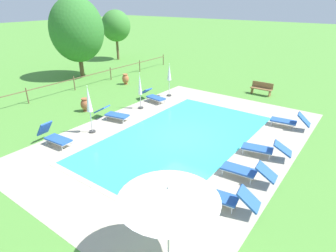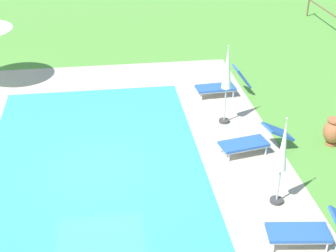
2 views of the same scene
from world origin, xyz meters
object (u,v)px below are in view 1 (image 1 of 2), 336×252
object	(u,v)px
sun_lounger_south_near_corner	(227,197)
patio_umbrella_closed_row_west	(89,102)
terracotta_urn_near_fence	(85,104)
sun_lounger_north_end	(289,121)
sun_lounger_south_far	(153,96)
sun_lounger_north_far	(54,136)
sun_lounger_south_mid	(247,171)
sun_lounger_north_mid	(265,149)
tree_west_mid	(116,26)
sun_lounger_north_near_steps	(113,114)
tree_far_west	(77,30)
patio_umbrella_closed_row_centre	(169,74)
terracotta_urn_by_tree	(125,79)
patio_umbrella_closed_row_mid_west	(140,87)
wooden_bench_lawn_side	(262,88)
patio_umbrella_open_foreground	(169,194)

from	to	relation	value
sun_lounger_south_near_corner	patio_umbrella_closed_row_west	bearing A→B (deg)	81.64
sun_lounger_south_near_corner	terracotta_urn_near_fence	bearing A→B (deg)	74.70
sun_lounger_north_end	sun_lounger_south_far	xyz separation A→B (m)	(-0.98, 8.46, -0.02)
sun_lounger_north_far	sun_lounger_south_mid	bearing A→B (deg)	-72.67
sun_lounger_north_mid	terracotta_urn_near_fence	bearing A→B (deg)	95.78
patio_umbrella_closed_row_west	terracotta_urn_near_fence	size ratio (longest dim) A/B	3.02
tree_west_mid	sun_lounger_north_near_steps	bearing A→B (deg)	-135.66
sun_lounger_south_far	tree_far_west	distance (m)	9.94
sun_lounger_south_near_corner	terracotta_urn_near_fence	distance (m)	11.10
patio_umbrella_closed_row_west	patio_umbrella_closed_row_centre	world-z (taller)	patio_umbrella_closed_row_west
sun_lounger_south_mid	terracotta_urn_by_tree	bearing A→B (deg)	62.15
sun_lounger_north_far	terracotta_urn_near_fence	world-z (taller)	sun_lounger_north_far
patio_umbrella_closed_row_mid_west	wooden_bench_lawn_side	bearing A→B (deg)	-35.14
sun_lounger_north_end	patio_umbrella_closed_row_mid_west	xyz separation A→B (m)	(-2.48, 8.22, 1.01)
patio_umbrella_open_foreground	sun_lounger_north_mid	bearing A→B (deg)	-1.24
patio_umbrella_closed_row_centre	sun_lounger_south_far	bearing A→B (deg)	172.14
wooden_bench_lawn_side	tree_far_west	size ratio (longest dim) A/B	0.23
sun_lounger_south_near_corner	patio_umbrella_closed_row_mid_west	xyz separation A→B (m)	(5.27, 8.33, 1.01)
sun_lounger_south_near_corner	terracotta_urn_by_tree	world-z (taller)	sun_lounger_south_near_corner
sun_lounger_north_far	patio_umbrella_closed_row_west	world-z (taller)	patio_umbrella_closed_row_west
sun_lounger_north_near_steps	patio_umbrella_closed_row_centre	bearing A→B (deg)	-0.72
sun_lounger_north_near_steps	sun_lounger_north_far	size ratio (longest dim) A/B	1.14
patio_umbrella_open_foreground	patio_umbrella_closed_row_west	size ratio (longest dim) A/B	0.99
sun_lounger_north_far	patio_umbrella_closed_row_mid_west	bearing A→B (deg)	-1.09
sun_lounger_north_end	tree_far_west	distance (m)	17.98
sun_lounger_north_far	wooden_bench_lawn_side	xyz separation A→B (m)	(13.17, -5.18, 0.07)
patio_umbrella_closed_row_west	wooden_bench_lawn_side	size ratio (longest dim) A/B	1.64
terracotta_urn_near_fence	patio_umbrella_closed_row_centre	bearing A→B (deg)	-23.63
patio_umbrella_closed_row_centre	terracotta_urn_by_tree	bearing A→B (deg)	85.50
wooden_bench_lawn_side	sun_lounger_north_near_steps	bearing A→B (deg)	151.44
sun_lounger_north_end	patio_umbrella_closed_row_west	distance (m)	10.37
sun_lounger_south_mid	sun_lounger_south_far	world-z (taller)	sun_lounger_south_far
patio_umbrella_open_foreground	patio_umbrella_closed_row_west	world-z (taller)	patio_umbrella_closed_row_west
sun_lounger_south_far	sun_lounger_north_mid	bearing A→B (deg)	-108.14
sun_lounger_north_end	patio_umbrella_open_foreground	xyz separation A→B (m)	(-10.57, 0.17, 1.76)
sun_lounger_north_near_steps	sun_lounger_north_end	bearing A→B (deg)	-60.25
sun_lounger_south_near_corner	sun_lounger_south_mid	world-z (taller)	sun_lounger_south_near_corner
patio_umbrella_closed_row_mid_west	tree_west_mid	xyz separation A→B (m)	(10.26, 12.34, 2.18)
patio_umbrella_closed_row_centre	tree_far_west	distance (m)	9.67
sun_lounger_south_mid	wooden_bench_lawn_side	world-z (taller)	wooden_bench_lawn_side
patio_umbrella_closed_row_west	terracotta_urn_near_fence	xyz separation A→B (m)	(1.75, 2.67, -1.22)
sun_lounger_south_mid	sun_lounger_north_near_steps	bearing A→B (deg)	82.53
patio_umbrella_closed_row_mid_west	tree_far_west	bearing A→B (deg)	72.36
sun_lounger_south_near_corner	patio_umbrella_closed_row_mid_west	distance (m)	9.90
sun_lounger_south_near_corner	wooden_bench_lawn_side	bearing A→B (deg)	14.66
terracotta_urn_near_fence	wooden_bench_lawn_side	bearing A→B (deg)	-37.98
patio_umbrella_closed_row_west	patio_umbrella_closed_row_mid_west	size ratio (longest dim) A/B	1.09
sun_lounger_north_near_steps	sun_lounger_north_end	world-z (taller)	sun_lounger_north_end
sun_lounger_north_far	tree_west_mid	bearing A→B (deg)	36.99
sun_lounger_south_near_corner	patio_umbrella_closed_row_centre	world-z (taller)	patio_umbrella_closed_row_centre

